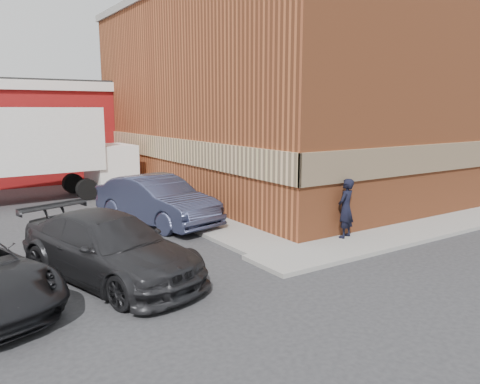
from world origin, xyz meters
TOP-DOWN VIEW (x-y plane):
  - ground at (0.00, 0.00)m, footprint 90.00×90.00m
  - brick_building at (8.50, 9.00)m, footprint 14.25×18.25m
  - sidewalk_south at (7.50, -0.90)m, footprint 16.00×1.80m
  - sidewalk_west at (0.60, 9.00)m, footprint 1.80×18.00m
  - man at (3.16, -0.25)m, footprint 0.78×0.63m
  - sedan at (-0.80, 4.99)m, footprint 3.00×5.48m
  - suv_b at (-3.96, 0.50)m, footprint 3.67×5.80m
  - box_truck at (-3.20, 11.88)m, footprint 8.42×2.87m

SIDE VIEW (x-z plane):
  - ground at x=0.00m, z-range 0.00..0.00m
  - sidewalk_south at x=7.50m, z-range 0.00..0.12m
  - sidewalk_west at x=0.60m, z-range 0.00..0.12m
  - suv_b at x=-3.96m, z-range 0.00..1.57m
  - sedan at x=-0.80m, z-range 0.00..1.71m
  - man at x=3.16m, z-range 0.12..1.96m
  - box_truck at x=-3.20m, z-range 0.31..4.42m
  - brick_building at x=8.50m, z-range 0.00..9.36m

